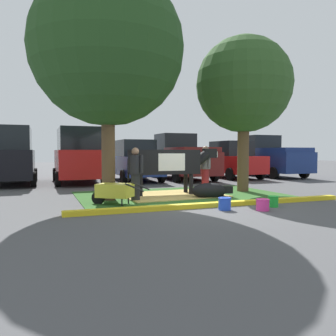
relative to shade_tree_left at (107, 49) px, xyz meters
The scene contains 20 objects.
ground_plane 5.10m from the shade_tree_left, 37.09° to the right, with size 80.00×80.00×0.00m, color #4C4C4F.
grass_island 5.07m from the shade_tree_left, ahead, with size 6.69×4.45×0.02m, color #2D5B23.
curb_yellow 5.46m from the shade_tree_left, 40.73° to the right, with size 7.89×0.24×0.12m, color yellow.
hay_bedding 4.89m from the shade_tree_left, ahead, with size 3.20×2.40×0.04m, color tan.
shade_tree_left is the anchor object (origin of this frame).
shade_tree_right 5.04m from the shade_tree_left, ahead, with size 3.41×3.41×5.55m.
cow_holstein 3.94m from the shade_tree_left, 14.41° to the left, with size 3.14×0.80×1.55m.
calf_lying 5.20m from the shade_tree_left, 12.47° to the right, with size 1.33×0.70×0.48m.
person_handler 5.04m from the shade_tree_left, 10.47° to the left, with size 0.34×0.52×1.64m.
person_visitor_near 3.68m from the shade_tree_left, 34.22° to the right, with size 0.37×0.43×1.56m.
wheelbarrow 4.14m from the shade_tree_left, 91.70° to the right, with size 1.45×1.25×0.63m.
bucket_blue 5.55m from the shade_tree_left, 48.13° to the right, with size 0.33×0.33×0.31m.
bucket_pink 6.16m from the shade_tree_left, 43.52° to the right, with size 0.34×0.34×0.29m.
bucket_green 6.33m from the shade_tree_left, 35.29° to the right, with size 0.29×0.29×0.29m.
suv_black 7.79m from the shade_tree_left, 115.72° to the left, with size 2.13×4.61×2.52m.
suv_dark_grey 6.94m from the shade_tree_left, 92.36° to the left, with size 2.13×4.61×2.52m.
sedan_blue 7.65m from the shade_tree_left, 68.40° to the left, with size 2.03×4.41×2.02m.
pickup_truck_maroon 8.90m from the shade_tree_left, 52.08° to the left, with size 2.24×5.41×2.42m.
sedan_red 10.65m from the shade_tree_left, 38.03° to the left, with size 2.03×4.41×2.02m.
pickup_truck_black 12.91m from the shade_tree_left, 31.65° to the left, with size 2.24×5.41×2.42m.
Camera 1 is at (-3.92, -8.43, 1.45)m, focal length 36.24 mm.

